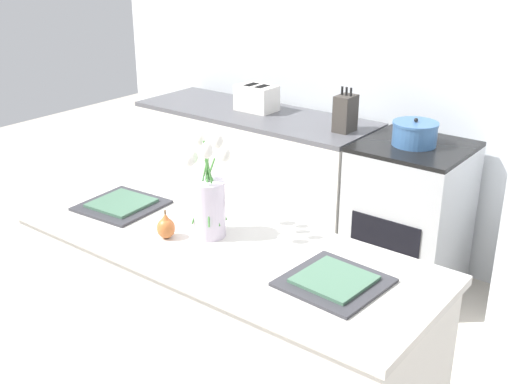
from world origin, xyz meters
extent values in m
cube|color=silver|center=(0.00, 2.00, 1.35)|extent=(5.20, 0.08, 2.70)
cube|color=silver|center=(0.00, 0.00, 0.44)|extent=(1.76, 0.62, 0.88)
cube|color=beige|center=(0.00, 0.00, 0.90)|extent=(1.80, 0.66, 0.03)
cube|color=silver|center=(-1.06, 1.60, 0.44)|extent=(1.68, 0.60, 0.89)
cube|color=#515156|center=(-1.06, 1.60, 0.90)|extent=(1.68, 0.60, 0.03)
cube|color=#B2B5B7|center=(0.10, 1.60, 0.45)|extent=(0.60, 0.60, 0.89)
cube|color=black|center=(0.10, 1.60, 0.90)|extent=(0.60, 0.60, 0.02)
cube|color=black|center=(0.10, 1.30, 0.41)|extent=(0.42, 0.01, 0.29)
cylinder|color=silver|center=(-0.05, 0.01, 1.03)|extent=(0.14, 0.14, 0.23)
cylinder|color=#4C9342|center=(-0.03, 0.01, 1.14)|extent=(0.09, 0.02, 0.33)
ellipsoid|color=white|center=(0.02, 0.00, 1.33)|extent=(0.04, 0.04, 0.06)
cylinder|color=#4C9342|center=(-0.03, 0.03, 1.11)|extent=(0.06, 0.06, 0.26)
ellipsoid|color=white|center=(0.00, 0.06, 1.25)|extent=(0.04, 0.04, 0.06)
cylinder|color=#4C9342|center=(-0.06, 0.03, 1.13)|extent=(0.02, 0.08, 0.30)
ellipsoid|color=white|center=(-0.06, 0.07, 1.30)|extent=(0.04, 0.04, 0.05)
cylinder|color=#4C9342|center=(-0.07, 0.02, 1.13)|extent=(0.11, 0.08, 0.29)
ellipsoid|color=white|center=(-0.13, 0.06, 1.30)|extent=(0.04, 0.04, 0.07)
cylinder|color=#4C9342|center=(-0.08, 0.00, 1.10)|extent=(0.07, 0.02, 0.24)
ellipsoid|color=white|center=(-0.11, -0.01, 1.24)|extent=(0.04, 0.04, 0.06)
cylinder|color=#4C9342|center=(-0.06, -0.01, 1.11)|extent=(0.03, 0.12, 0.25)
ellipsoid|color=white|center=(-0.07, -0.06, 1.25)|extent=(0.04, 0.04, 0.05)
cylinder|color=#4C9342|center=(-0.04, 0.00, 1.14)|extent=(0.10, 0.11, 0.29)
ellipsoid|color=white|center=(0.01, -0.05, 1.30)|extent=(0.04, 0.04, 0.06)
ellipsoid|color=#C66B33|center=(-0.17, -0.11, 0.96)|extent=(0.07, 0.07, 0.08)
cone|color=#C66B33|center=(-0.17, -0.11, 1.01)|extent=(0.04, 0.04, 0.03)
cylinder|color=brown|center=(-0.17, -0.11, 1.03)|extent=(0.01, 0.01, 0.02)
cube|color=#333338|center=(-0.54, -0.01, 0.92)|extent=(0.34, 0.34, 0.01)
cube|color=#477056|center=(-0.54, -0.01, 0.94)|extent=(0.25, 0.25, 0.01)
cube|color=#333338|center=(0.54, -0.01, 0.92)|extent=(0.34, 0.34, 0.01)
cube|color=#477056|center=(0.54, -0.01, 0.94)|extent=(0.25, 0.25, 0.01)
cube|color=silver|center=(-1.07, 1.64, 1.00)|extent=(0.26, 0.18, 0.17)
cube|color=black|center=(-1.12, 1.64, 1.09)|extent=(0.05, 0.11, 0.01)
cube|color=black|center=(-1.03, 1.64, 1.09)|extent=(0.05, 0.11, 0.01)
cube|color=black|center=(-1.21, 1.64, 1.03)|extent=(0.02, 0.02, 0.02)
cylinder|color=#386093|center=(0.09, 1.59, 0.98)|extent=(0.25, 0.25, 0.12)
cylinder|color=#386093|center=(0.09, 1.59, 1.04)|extent=(0.26, 0.26, 0.01)
sphere|color=black|center=(0.09, 1.59, 1.06)|extent=(0.02, 0.02, 0.02)
cube|color=#3D3833|center=(-0.36, 1.59, 1.03)|extent=(0.10, 0.14, 0.22)
cylinder|color=black|center=(-0.39, 1.59, 1.16)|extent=(0.01, 0.01, 0.05)
cylinder|color=black|center=(-0.36, 1.59, 1.16)|extent=(0.01, 0.01, 0.05)
cylinder|color=black|center=(-0.33, 1.59, 1.16)|extent=(0.01, 0.01, 0.05)
camera|label=1|loc=(1.50, -1.69, 2.04)|focal=45.00mm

